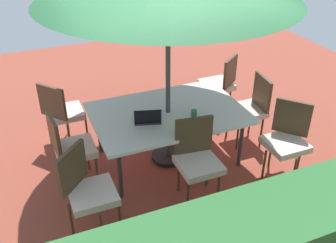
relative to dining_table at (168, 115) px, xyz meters
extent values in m
cube|color=brown|center=(0.00, 0.00, -0.69)|extent=(10.00, 10.00, 0.02)
cube|color=white|center=(0.00, 0.00, 0.02)|extent=(1.90, 1.29, 0.04)
cylinder|color=#333333|center=(-0.80, -0.50, -0.34)|extent=(0.05, 0.05, 0.69)
cylinder|color=#333333|center=(0.80, -0.50, -0.34)|extent=(0.05, 0.05, 0.69)
cylinder|color=#333333|center=(-0.80, 0.50, -0.34)|extent=(0.05, 0.05, 0.69)
cylinder|color=#333333|center=(0.80, 0.50, -0.34)|extent=(0.05, 0.05, 0.69)
cylinder|color=#4C4C4C|center=(0.00, 0.00, 0.58)|extent=(0.06, 0.06, 2.53)
cylinder|color=black|center=(0.00, 0.00, -0.65)|extent=(0.44, 0.44, 0.06)
cube|color=beige|center=(-0.02, 0.86, -0.19)|extent=(0.46, 0.46, 0.08)
cube|color=#4C3823|center=(-0.05, 0.65, 0.07)|extent=(0.44, 0.10, 0.45)
cylinder|color=#4C3823|center=(0.18, 1.01, -0.46)|extent=(0.03, 0.03, 0.45)
cylinder|color=#4C3823|center=(-0.17, 1.06, -0.46)|extent=(0.03, 0.03, 0.45)
cylinder|color=#4C3823|center=(0.14, 0.66, -0.46)|extent=(0.03, 0.03, 0.45)
cylinder|color=#4C3823|center=(-0.22, 0.70, -0.46)|extent=(0.03, 0.03, 0.45)
cube|color=beige|center=(-1.20, -0.89, -0.19)|extent=(0.46, 0.46, 0.08)
cube|color=#4C3823|center=(-1.33, -0.73, 0.07)|extent=(0.37, 0.30, 0.45)
cylinder|color=#4C3823|center=(-1.23, -1.15, -0.46)|extent=(0.03, 0.03, 0.45)
cylinder|color=#4C3823|center=(-0.95, -0.93, -0.46)|extent=(0.03, 0.03, 0.45)
cylinder|color=#4C3823|center=(-1.45, -0.86, -0.46)|extent=(0.03, 0.03, 0.45)
cylinder|color=#4C3823|center=(-1.17, -0.64, -0.46)|extent=(0.03, 0.03, 0.45)
cube|color=beige|center=(1.16, -0.90, -0.19)|extent=(0.46, 0.46, 0.08)
cube|color=#4C3823|center=(1.32, -0.77, 0.07)|extent=(0.31, 0.37, 0.45)
cylinder|color=#4C3823|center=(0.91, -0.87, -0.46)|extent=(0.03, 0.03, 0.45)
cylinder|color=#4C3823|center=(1.13, -1.15, -0.46)|extent=(0.03, 0.03, 0.45)
cylinder|color=#4C3823|center=(1.19, -0.65, -0.46)|extent=(0.03, 0.03, 0.45)
cylinder|color=#4C3823|center=(1.41, -0.93, -0.46)|extent=(0.03, 0.03, 0.45)
cube|color=beige|center=(1.20, 0.02, -0.19)|extent=(0.46, 0.46, 0.08)
cube|color=#4C3823|center=(1.41, 0.04, 0.07)|extent=(0.08, 0.44, 0.45)
cylinder|color=#4C3823|center=(1.00, 0.18, -0.46)|extent=(0.03, 0.03, 0.45)
cylinder|color=#4C3823|center=(1.04, -0.18, -0.46)|extent=(0.03, 0.03, 0.45)
cylinder|color=#4C3823|center=(1.36, 0.22, -0.46)|extent=(0.03, 0.03, 0.45)
cylinder|color=#4C3823|center=(1.40, -0.14, -0.46)|extent=(0.03, 0.03, 0.45)
cube|color=beige|center=(-1.17, 0.89, -0.19)|extent=(0.46, 0.46, 0.08)
cube|color=#4C3823|center=(-1.32, 0.75, 0.07)|extent=(0.32, 0.36, 0.45)
cylinder|color=#4C3823|center=(-0.91, 0.88, -0.46)|extent=(0.03, 0.03, 0.45)
cylinder|color=#4C3823|center=(-1.15, 1.15, -0.46)|extent=(0.03, 0.03, 0.45)
cylinder|color=#4C3823|center=(-1.18, 0.64, -0.46)|extent=(0.03, 0.03, 0.45)
cylinder|color=#4C3823|center=(-1.42, 0.91, -0.46)|extent=(0.03, 0.03, 0.45)
cube|color=beige|center=(1.19, 0.88, -0.19)|extent=(0.46, 0.46, 0.08)
cube|color=#4C3823|center=(1.34, 0.74, 0.07)|extent=(0.34, 0.34, 0.45)
cylinder|color=#4C3823|center=(1.19, 1.14, -0.46)|extent=(0.03, 0.03, 0.45)
cylinder|color=#4C3823|center=(0.93, 0.88, -0.46)|extent=(0.03, 0.03, 0.45)
cylinder|color=#4C3823|center=(1.44, 0.89, -0.46)|extent=(0.03, 0.03, 0.45)
cylinder|color=#4C3823|center=(1.19, 0.63, -0.46)|extent=(0.03, 0.03, 0.45)
cube|color=beige|center=(-1.17, 0.01, -0.19)|extent=(0.46, 0.46, 0.08)
cube|color=#4C3823|center=(-1.38, 0.04, 0.07)|extent=(0.09, 0.44, 0.45)
cylinder|color=#4C3823|center=(-1.01, -0.19, -0.46)|extent=(0.03, 0.03, 0.45)
cylinder|color=#4C3823|center=(-0.97, 0.17, -0.46)|extent=(0.03, 0.03, 0.45)
cylinder|color=#4C3823|center=(-1.37, -0.15, -0.46)|extent=(0.03, 0.03, 0.45)
cylinder|color=#4C3823|center=(-1.33, 0.21, -0.46)|extent=(0.03, 0.03, 0.45)
cube|color=#2D2D33|center=(0.31, 0.11, 0.05)|extent=(0.37, 0.30, 0.02)
cube|color=black|center=(0.34, 0.21, 0.16)|extent=(0.32, 0.14, 0.20)
cylinder|color=#286B33|center=(-0.25, 0.23, 0.09)|extent=(0.07, 0.07, 0.09)
camera|label=1|loc=(1.61, 3.91, 2.45)|focal=41.20mm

